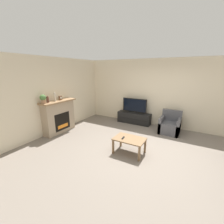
{
  "coord_description": "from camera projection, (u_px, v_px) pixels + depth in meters",
  "views": [
    {
      "loc": [
        1.26,
        -3.83,
        2.24
      ],
      "look_at": [
        -1.21,
        0.5,
        0.85
      ],
      "focal_mm": 24.0,
      "sensor_mm": 36.0,
      "label": 1
    }
  ],
  "objects": [
    {
      "name": "ground_plane",
      "position": [
        139.0,
        149.0,
        4.41
      ],
      "size": [
        24.0,
        24.0,
        0.0
      ],
      "primitive_type": "plane",
      "color": "slate"
    },
    {
      "name": "wall_back",
      "position": [
        161.0,
        93.0,
        6.0
      ],
      "size": [
        12.0,
        0.06,
        2.7
      ],
      "color": "beige",
      "rests_on": "ground"
    },
    {
      "name": "wall_left",
      "position": [
        58.0,
        95.0,
        5.61
      ],
      "size": [
        0.06,
        12.0,
        2.7
      ],
      "color": "beige",
      "rests_on": "ground"
    },
    {
      "name": "fireplace",
      "position": [
        59.0,
        116.0,
        5.51
      ],
      "size": [
        0.47,
        1.34,
        1.2
      ],
      "color": "tan",
      "rests_on": "ground"
    },
    {
      "name": "mantel_vase_left",
      "position": [
        48.0,
        99.0,
        4.98
      ],
      "size": [
        0.08,
        0.08,
        0.23
      ],
      "color": "#512D23",
      "rests_on": "fireplace"
    },
    {
      "name": "mantel_vase_centre_left",
      "position": [
        55.0,
        97.0,
        5.22
      ],
      "size": [
        0.08,
        0.08,
        0.32
      ],
      "color": "beige",
      "rests_on": "fireplace"
    },
    {
      "name": "mantel_clock",
      "position": [
        60.0,
        98.0,
        5.44
      ],
      "size": [
        0.08,
        0.11,
        0.15
      ],
      "color": "brown",
      "rests_on": "fireplace"
    },
    {
      "name": "potted_plant",
      "position": [
        43.0,
        99.0,
        4.82
      ],
      "size": [
        0.19,
        0.19,
        0.3
      ],
      "color": "#936B4C",
      "rests_on": "fireplace"
    },
    {
      "name": "tv_stand",
      "position": [
        134.0,
        118.0,
        6.54
      ],
      "size": [
        1.43,
        0.41,
        0.47
      ],
      "color": "black",
      "rests_on": "ground"
    },
    {
      "name": "tv",
      "position": [
        134.0,
        106.0,
        6.4
      ],
      "size": [
        1.06,
        0.18,
        0.62
      ],
      "color": "black",
      "rests_on": "tv_stand"
    },
    {
      "name": "armchair",
      "position": [
        170.0,
        125.0,
        5.55
      ],
      "size": [
        0.7,
        0.76,
        0.8
      ],
      "color": "#4C4C51",
      "rests_on": "ground"
    },
    {
      "name": "coffee_table",
      "position": [
        129.0,
        141.0,
        4.12
      ],
      "size": [
        0.84,
        0.56,
        0.44
      ],
      "color": "brown",
      "rests_on": "ground"
    },
    {
      "name": "remote",
      "position": [
        123.0,
        138.0,
        4.11
      ],
      "size": [
        0.06,
        0.15,
        0.02
      ],
      "rotation": [
        0.0,
        0.0,
        0.1
      ],
      "color": "black",
      "rests_on": "coffee_table"
    }
  ]
}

